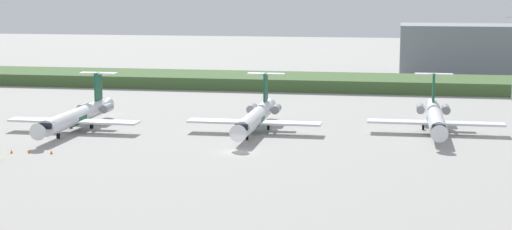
# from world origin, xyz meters

# --- Properties ---
(ground_plane) EXTENTS (500.00, 500.00, 0.00)m
(ground_plane) POSITION_xyz_m (0.00, 30.00, 0.00)
(ground_plane) COLOR #9E9B96
(grass_berm) EXTENTS (320.00, 20.00, 2.93)m
(grass_berm) POSITION_xyz_m (0.00, 79.46, 1.47)
(grass_berm) COLOR #426033
(grass_berm) RESTS_ON ground
(regional_jet_second) EXTENTS (22.81, 31.00, 9.00)m
(regional_jet_second) POSITION_xyz_m (-30.87, 13.35, 2.54)
(regional_jet_second) COLOR silver
(regional_jet_second) RESTS_ON ground
(regional_jet_third) EXTENTS (22.81, 31.00, 9.00)m
(regional_jet_third) POSITION_xyz_m (-0.21, 17.63, 2.54)
(regional_jet_third) COLOR silver
(regional_jet_third) RESTS_ON ground
(regional_jet_fourth) EXTENTS (22.81, 31.00, 9.00)m
(regional_jet_fourth) POSITION_xyz_m (30.07, 22.54, 2.54)
(regional_jet_fourth) COLOR silver
(regional_jet_fourth) RESTS_ON ground
(distant_hangar) EXTENTS (47.44, 21.25, 14.01)m
(distant_hangar) POSITION_xyz_m (47.75, 117.66, 7.00)
(distant_hangar) COLOR gray
(distant_hangar) RESTS_ON ground
(safety_cone_front_marker) EXTENTS (0.44, 0.44, 0.55)m
(safety_cone_front_marker) POSITION_xyz_m (-32.93, -6.88, 0.28)
(safety_cone_front_marker) COLOR orange
(safety_cone_front_marker) RESTS_ON ground
(safety_cone_mid_marker) EXTENTS (0.44, 0.44, 0.55)m
(safety_cone_mid_marker) POSITION_xyz_m (-30.37, -6.36, 0.28)
(safety_cone_mid_marker) COLOR orange
(safety_cone_mid_marker) RESTS_ON ground
(safety_cone_rear_marker) EXTENTS (0.44, 0.44, 0.55)m
(safety_cone_rear_marker) POSITION_xyz_m (-26.89, -6.27, 0.28)
(safety_cone_rear_marker) COLOR orange
(safety_cone_rear_marker) RESTS_ON ground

